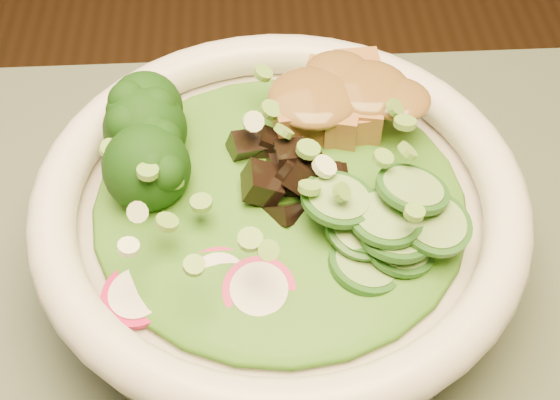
{
  "coord_description": "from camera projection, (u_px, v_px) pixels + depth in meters",
  "views": [
    {
      "loc": [
        0.18,
        -0.13,
        1.18
      ],
      "look_at": [
        0.19,
        0.18,
        0.82
      ],
      "focal_mm": 50.0,
      "sensor_mm": 36.0,
      "label": 1
    }
  ],
  "objects": [
    {
      "name": "lettuce_bed",
      "position": [
        280.0,
        199.0,
        0.48
      ],
      "size": [
        0.23,
        0.23,
        0.03
      ],
      "primitive_type": "ellipsoid",
      "color": "#276114",
      "rests_on": "salad_bowl"
    },
    {
      "name": "mushroom_heap",
      "position": [
        291.0,
        166.0,
        0.47
      ],
      "size": [
        0.09,
        0.09,
        0.05
      ],
      "primitive_type": null,
      "rotation": [
        0.0,
        0.0,
        -0.16
      ],
      "color": "black",
      "rests_on": "salad_bowl"
    },
    {
      "name": "scallion_garnish",
      "position": [
        280.0,
        168.0,
        0.46
      ],
      "size": [
        0.22,
        0.22,
        0.03
      ],
      "primitive_type": null,
      "color": "#68A038",
      "rests_on": "salad_bowl"
    },
    {
      "name": "salad_bowl",
      "position": [
        280.0,
        222.0,
        0.49
      ],
      "size": [
        0.3,
        0.3,
        0.08
      ],
      "rotation": [
        0.0,
        0.0,
        -0.16
      ],
      "color": "silver",
      "rests_on": "dining_table"
    },
    {
      "name": "broccoli_florets",
      "position": [
        180.0,
        139.0,
        0.48
      ],
      "size": [
        0.1,
        0.09,
        0.05
      ],
      "primitive_type": null,
      "rotation": [
        0.0,
        0.0,
        -0.16
      ],
      "color": "black",
      "rests_on": "salad_bowl"
    },
    {
      "name": "cucumber_slices",
      "position": [
        391.0,
        233.0,
        0.44
      ],
      "size": [
        0.09,
        0.09,
        0.04
      ],
      "primitive_type": null,
      "rotation": [
        0.0,
        0.0,
        -0.16
      ],
      "color": "#75A159",
      "rests_on": "salad_bowl"
    },
    {
      "name": "peanut_sauce",
      "position": [
        338.0,
        97.0,
        0.49
      ],
      "size": [
        0.08,
        0.06,
        0.02
      ],
      "primitive_type": "ellipsoid",
      "color": "brown",
      "rests_on": "tofu_cubes"
    },
    {
      "name": "radish_slices",
      "position": [
        218.0,
        284.0,
        0.43
      ],
      "size": [
        0.13,
        0.06,
        0.02
      ],
      "primitive_type": null,
      "rotation": [
        0.0,
        0.0,
        -0.16
      ],
      "color": "#B30D45",
      "rests_on": "salad_bowl"
    },
    {
      "name": "tofu_cubes",
      "position": [
        337.0,
        113.0,
        0.51
      ],
      "size": [
        0.11,
        0.08,
        0.04
      ],
      "primitive_type": null,
      "rotation": [
        0.0,
        0.0,
        -0.16
      ],
      "color": "#A36636",
      "rests_on": "salad_bowl"
    }
  ]
}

